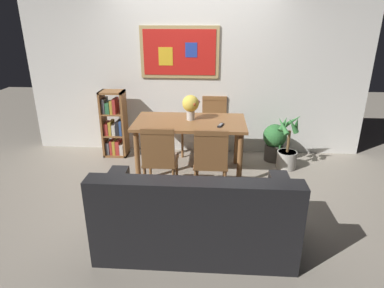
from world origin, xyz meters
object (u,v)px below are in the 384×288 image
(dining_chair_near_right, at_px, (211,158))
(bookshelf, at_px, (114,127))
(tv_remote, at_px, (221,125))
(flower_vase, at_px, (191,105))
(leather_couch, at_px, (195,219))
(dining_chair_far_right, at_px, (214,121))
(dining_chair_far_left, at_px, (173,120))
(dining_table, at_px, (190,128))
(potted_palm, at_px, (287,150))
(dining_chair_near_left, at_px, (160,156))
(potted_ivy, at_px, (275,141))

(dining_chair_near_right, distance_m, bookshelf, 1.97)
(tv_remote, bearing_deg, flower_vase, 148.42)
(leather_couch, bearing_deg, dining_chair_far_right, 86.03)
(dining_chair_far_left, distance_m, bookshelf, 0.92)
(leather_couch, height_order, flower_vase, flower_vase)
(dining_table, xyz_separation_m, tv_remote, (0.41, -0.19, 0.11))
(potted_palm, bearing_deg, tv_remote, -157.59)
(dining_table, xyz_separation_m, dining_chair_near_right, (0.30, -0.73, -0.11))
(dining_table, bearing_deg, dining_chair_near_left, -113.39)
(dining_table, height_order, tv_remote, tv_remote)
(bookshelf, bearing_deg, dining_chair_far_right, 6.38)
(leather_couch, xyz_separation_m, flower_vase, (-0.16, 1.70, 0.65))
(dining_chair_far_left, xyz_separation_m, potted_palm, (1.71, -0.53, -0.25))
(dining_chair_near_right, xyz_separation_m, potted_palm, (1.09, 0.94, -0.25))
(flower_vase, bearing_deg, leather_couch, -84.72)
(dining_table, height_order, flower_vase, flower_vase)
(leather_couch, bearing_deg, potted_palm, 56.62)
(potted_ivy, relative_size, tv_remote, 3.51)
(dining_chair_far_left, height_order, potted_palm, dining_chair_far_left)
(dining_table, relative_size, dining_chair_near_left, 1.64)
(dining_table, height_order, potted_palm, potted_palm)
(dining_table, bearing_deg, dining_chair_far_left, 113.42)
(flower_vase, bearing_deg, bookshelf, 158.81)
(dining_chair_near_right, bearing_deg, dining_chair_far_right, 88.76)
(dining_chair_near_left, xyz_separation_m, potted_ivy, (1.55, 1.20, -0.23))
(dining_chair_far_left, distance_m, potted_palm, 1.81)
(dining_chair_far_right, bearing_deg, flower_vase, -116.28)
(flower_vase, bearing_deg, dining_chair_near_right, -69.93)
(potted_ivy, bearing_deg, flower_vase, -160.80)
(leather_couch, height_order, potted_ivy, leather_couch)
(potted_palm, bearing_deg, dining_chair_near_left, -151.40)
(dining_table, bearing_deg, dining_chair_far_right, 65.10)
(dining_chair_near_left, relative_size, dining_chair_far_left, 1.00)
(potted_ivy, bearing_deg, dining_chair_near_right, -127.88)
(leather_couch, xyz_separation_m, potted_palm, (1.22, 1.85, -0.03))
(bookshelf, height_order, potted_ivy, bookshelf)
(bookshelf, bearing_deg, potted_ivy, -1.01)
(dining_chair_far_right, bearing_deg, dining_chair_near_left, -114.15)
(dining_chair_near_left, xyz_separation_m, leather_couch, (0.47, -0.93, -0.23))
(potted_ivy, xyz_separation_m, tv_remote, (-0.83, -0.68, 0.45))
(bookshelf, height_order, tv_remote, bookshelf)
(dining_table, height_order, potted_ivy, dining_table)
(potted_ivy, relative_size, flower_vase, 1.67)
(dining_chair_far_right, bearing_deg, tv_remote, -84.68)
(dining_chair_near_left, bearing_deg, tv_remote, 35.96)
(dining_chair_far_right, relative_size, flower_vase, 2.68)
(dining_table, relative_size, dining_chair_near_right, 1.64)
(dining_chair_near_left, height_order, potted_palm, dining_chair_near_left)
(potted_palm, height_order, flower_vase, flower_vase)
(bookshelf, relative_size, flower_vase, 3.02)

